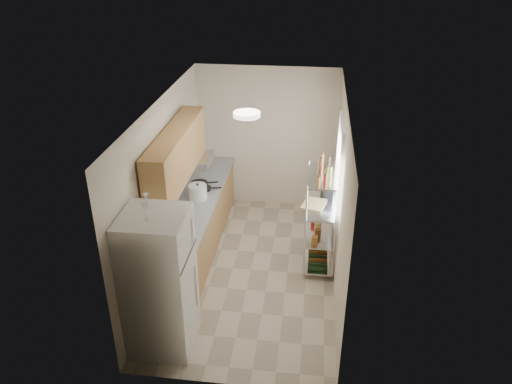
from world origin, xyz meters
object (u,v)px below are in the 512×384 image
refrigerator (159,282)px  espresso_machine (327,188)px  cutting_board (314,204)px  rice_cooker (198,192)px  frying_pan_large (199,184)px

refrigerator → espresso_machine: size_ratio=6.99×
refrigerator → cutting_board: 2.63m
refrigerator → rice_cooker: 2.14m
refrigerator → espresso_machine: (1.95, 2.25, 0.23)m
cutting_board → rice_cooker: bearing=173.7°
rice_cooker → espresso_machine: size_ratio=1.09×
cutting_board → frying_pan_large: bearing=160.6°
refrigerator → cutting_board: refrigerator is taller
rice_cooker → cutting_board: bearing=-6.3°
refrigerator → espresso_machine: refrigerator is taller
rice_cooker → frying_pan_large: rice_cooker is taller
rice_cooker → cutting_board: rice_cooker is taller
espresso_machine → cutting_board: bearing=-131.2°
refrigerator → frying_pan_large: size_ratio=6.50×
refrigerator → frying_pan_large: bearing=92.4°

